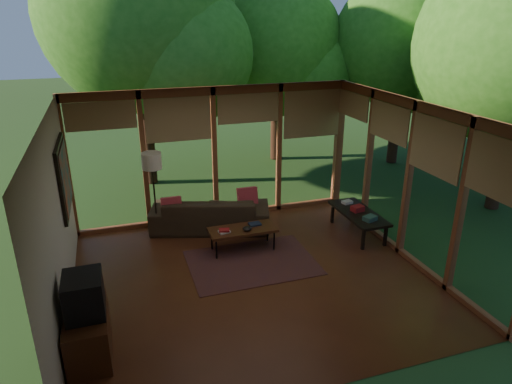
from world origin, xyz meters
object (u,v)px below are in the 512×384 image
object	(u,v)px
coffee_table	(243,230)
side_console	(358,214)
television	(84,295)
floor_lamp	(152,166)
media_cabinet	(88,333)
sofa	(210,213)

from	to	relation	value
coffee_table	side_console	xyz separation A→B (m)	(2.29, -0.06, 0.02)
television	floor_lamp	size ratio (longest dim) A/B	0.33
media_cabinet	television	xyz separation A→B (m)	(0.02, 0.00, 0.55)
media_cabinet	coffee_table	size ratio (longest dim) A/B	0.83
sofa	television	world-z (taller)	television
floor_lamp	coffee_table	world-z (taller)	floor_lamp
sofa	coffee_table	xyz separation A→B (m)	(0.35, -1.06, 0.06)
media_cabinet	floor_lamp	bearing A→B (deg)	68.73
media_cabinet	television	size ratio (longest dim) A/B	1.82
television	floor_lamp	distance (m)	3.32
sofa	television	xyz separation A→B (m)	(-2.21, -3.05, 0.52)
sofa	television	distance (m)	3.80
television	coffee_table	bearing A→B (deg)	37.90
media_cabinet	coffee_table	xyz separation A→B (m)	(2.58, 1.99, 0.09)
sofa	coffee_table	size ratio (longest dim) A/B	1.90
floor_lamp	coffee_table	size ratio (longest dim) A/B	1.38
sofa	floor_lamp	world-z (taller)	floor_lamp
television	floor_lamp	xyz separation A→B (m)	(1.17, 3.06, 0.56)
television	coffee_table	size ratio (longest dim) A/B	0.46
media_cabinet	floor_lamp	distance (m)	3.46
side_console	floor_lamp	bearing A→B (deg)	163.03
media_cabinet	television	world-z (taller)	television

